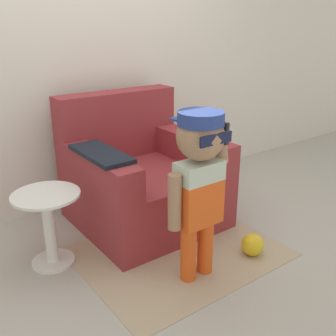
{
  "coord_description": "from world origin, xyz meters",
  "views": [
    {
      "loc": [
        -1.39,
        -2.28,
        1.53
      ],
      "look_at": [
        0.09,
        -0.28,
        0.59
      ],
      "focal_mm": 42.0,
      "sensor_mm": 36.0,
      "label": 1
    }
  ],
  "objects_px": {
    "side_table": "(49,222)",
    "person_child": "(199,172)",
    "armchair": "(140,178)",
    "toy_ball": "(252,245)"
  },
  "relations": [
    {
      "from": "side_table",
      "to": "person_child",
      "type": "bearing_deg",
      "value": -44.66
    },
    {
      "from": "armchair",
      "to": "side_table",
      "type": "xyz_separation_m",
      "value": [
        -0.83,
        -0.19,
        -0.04
      ]
    },
    {
      "from": "person_child",
      "to": "side_table",
      "type": "bearing_deg",
      "value": 135.34
    },
    {
      "from": "person_child",
      "to": "toy_ball",
      "type": "height_order",
      "value": "person_child"
    },
    {
      "from": "side_table",
      "to": "toy_ball",
      "type": "height_order",
      "value": "side_table"
    },
    {
      "from": "armchair",
      "to": "toy_ball",
      "type": "distance_m",
      "value": 1.01
    },
    {
      "from": "armchair",
      "to": "person_child",
      "type": "bearing_deg",
      "value": -99.45
    },
    {
      "from": "armchair",
      "to": "toy_ball",
      "type": "xyz_separation_m",
      "value": [
        0.32,
        -0.92,
        -0.27
      ]
    },
    {
      "from": "armchair",
      "to": "person_child",
      "type": "relative_size",
      "value": 0.98
    },
    {
      "from": "toy_ball",
      "to": "person_child",
      "type": "bearing_deg",
      "value": 173.76
    }
  ]
}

